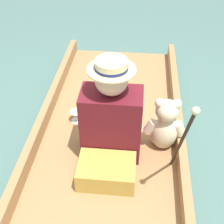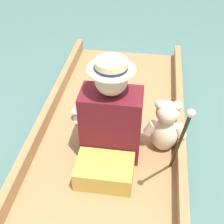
% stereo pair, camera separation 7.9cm
% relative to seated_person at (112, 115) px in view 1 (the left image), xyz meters
% --- Properties ---
extents(ground_plane, '(16.00, 16.00, 0.00)m').
position_rel_seated_person_xyz_m(ground_plane, '(-0.04, 0.04, -0.43)').
color(ground_plane, '#476B66').
extents(punt_boat, '(1.19, 2.99, 0.26)m').
position_rel_seated_person_xyz_m(punt_boat, '(-0.04, 0.04, -0.35)').
color(punt_boat, '#997047').
rests_on(punt_boat, ground_plane).
extents(seat_cushion, '(0.40, 0.28, 0.15)m').
position_rel_seated_person_xyz_m(seat_cushion, '(-0.01, -0.35, -0.22)').
color(seat_cushion, '#B7933D').
rests_on(seat_cushion, punt_boat).
extents(seated_person, '(0.43, 0.76, 0.80)m').
position_rel_seated_person_xyz_m(seated_person, '(0.00, 0.00, 0.00)').
color(seated_person, white).
rests_on(seated_person, punt_boat).
extents(teddy_bear, '(0.33, 0.19, 0.47)m').
position_rel_seated_person_xyz_m(teddy_bear, '(0.40, 0.01, -0.08)').
color(teddy_bear, beige).
rests_on(teddy_bear, punt_boat).
extents(wine_glass, '(0.11, 0.11, 0.10)m').
position_rel_seated_person_xyz_m(wine_glass, '(-0.33, 0.25, -0.23)').
color(wine_glass, silver).
rests_on(wine_glass, punt_boat).
extents(walking_cane, '(0.04, 0.44, 0.86)m').
position_rel_seated_person_xyz_m(walking_cane, '(0.46, -0.40, 0.20)').
color(walking_cane, black).
rests_on(walking_cane, punt_boat).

